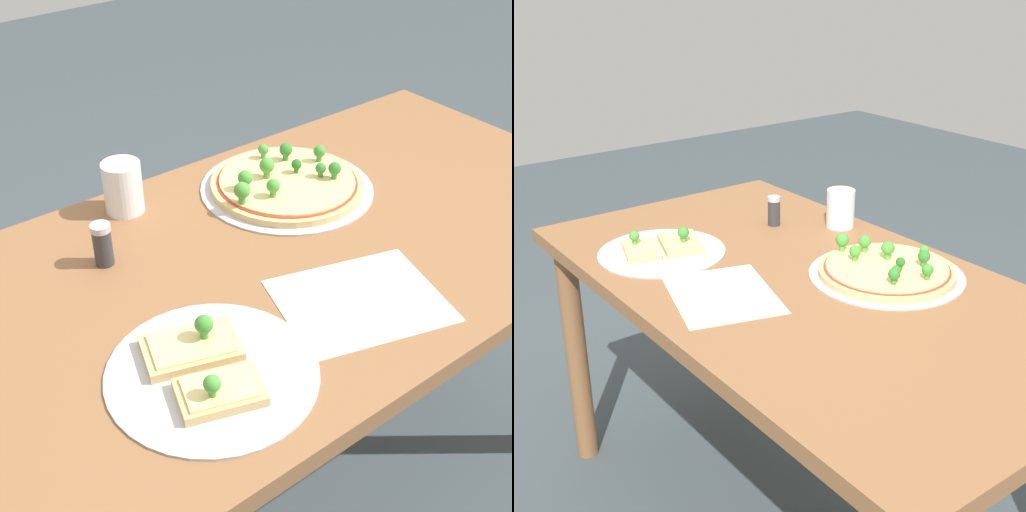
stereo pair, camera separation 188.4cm
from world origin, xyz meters
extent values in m
plane|color=#3D474C|center=(0.00, 0.00, 0.00)|extent=(8.00, 8.00, 0.00)
cube|color=brown|center=(0.00, 0.00, 0.71)|extent=(1.38, 0.76, 0.04)
cylinder|color=brown|center=(0.63, 0.32, 0.35)|extent=(0.06, 0.06, 0.70)
cylinder|color=#B7B7BC|center=(0.10, 0.17, 0.73)|extent=(0.36, 0.36, 0.00)
cylinder|color=#DBB775|center=(0.10, 0.17, 0.74)|extent=(0.32, 0.32, 0.01)
cylinder|color=#B73823|center=(0.10, 0.17, 0.75)|extent=(0.29, 0.29, 0.00)
cylinder|color=#EFD684|center=(0.10, 0.17, 0.75)|extent=(0.28, 0.28, 0.00)
sphere|color=#479338|center=(0.12, 0.27, 0.78)|extent=(0.02, 0.02, 0.02)
cylinder|color=#51973E|center=(0.12, 0.27, 0.76)|extent=(0.01, 0.01, 0.01)
sphere|color=#337A2D|center=(0.16, 0.13, 0.78)|extent=(0.02, 0.02, 0.02)
cylinder|color=#3F8136|center=(0.16, 0.13, 0.76)|extent=(0.01, 0.01, 0.01)
sphere|color=#337A2D|center=(0.18, 0.11, 0.78)|extent=(0.03, 0.03, 0.03)
cylinder|color=#3F8136|center=(0.18, 0.11, 0.76)|extent=(0.01, 0.01, 0.01)
sphere|color=#3D8933|center=(0.20, 0.18, 0.78)|extent=(0.03, 0.03, 0.03)
cylinder|color=#488E3A|center=(0.20, 0.18, 0.76)|extent=(0.01, 0.01, 0.01)
sphere|color=#479338|center=(0.07, 0.20, 0.78)|extent=(0.03, 0.03, 0.03)
cylinder|color=#51973E|center=(0.07, 0.20, 0.76)|extent=(0.01, 0.01, 0.01)
sphere|color=#286B23|center=(0.13, 0.17, 0.78)|extent=(0.02, 0.02, 0.02)
cylinder|color=#37742D|center=(0.13, 0.17, 0.76)|extent=(0.01, 0.01, 0.01)
sphere|color=#479338|center=(0.03, 0.13, 0.78)|extent=(0.03, 0.03, 0.03)
cylinder|color=#51973E|center=(0.03, 0.13, 0.76)|extent=(0.01, 0.01, 0.01)
sphere|color=#479338|center=(0.01, 0.18, 0.78)|extent=(0.03, 0.03, 0.03)
cylinder|color=#51973E|center=(0.01, 0.18, 0.76)|extent=(0.01, 0.01, 0.01)
sphere|color=#337A2D|center=(0.15, 0.23, 0.78)|extent=(0.03, 0.03, 0.03)
cylinder|color=#3F8136|center=(0.15, 0.23, 0.76)|extent=(0.01, 0.01, 0.01)
sphere|color=#479338|center=(-0.03, 0.15, 0.79)|extent=(0.03, 0.03, 0.03)
cylinder|color=#51973E|center=(-0.03, 0.15, 0.76)|extent=(0.01, 0.01, 0.01)
cylinder|color=#B7B7BC|center=(-0.33, -0.18, 0.73)|extent=(0.32, 0.32, 0.00)
cube|color=#DBB775|center=(-0.35, -0.23, 0.74)|extent=(0.14, 0.12, 0.02)
cube|color=#EFD684|center=(-0.35, -0.23, 0.75)|extent=(0.12, 0.10, 0.00)
sphere|color=#479338|center=(-0.37, -0.24, 0.78)|extent=(0.03, 0.03, 0.03)
cylinder|color=#51973E|center=(-0.37, -0.24, 0.76)|extent=(0.01, 0.01, 0.01)
cube|color=#DBB775|center=(-0.33, -0.13, 0.74)|extent=(0.17, 0.13, 0.02)
cube|color=#EFD684|center=(-0.33, -0.13, 0.75)|extent=(0.14, 0.11, 0.00)
sphere|color=#3D8933|center=(-0.31, -0.13, 0.78)|extent=(0.03, 0.03, 0.03)
cylinder|color=#488E3A|center=(-0.31, -0.13, 0.76)|extent=(0.01, 0.01, 0.01)
cylinder|color=white|center=(-0.21, 0.30, 0.78)|extent=(0.08, 0.08, 0.10)
cylinder|color=#333338|center=(-0.32, 0.16, 0.77)|extent=(0.03, 0.03, 0.07)
cylinder|color=#B2B2B7|center=(-0.32, 0.16, 0.81)|extent=(0.04, 0.04, 0.01)
cube|color=silver|center=(-0.04, -0.19, 0.73)|extent=(0.32, 0.28, 0.00)
camera|label=1|loc=(-0.74, -0.81, 1.48)|focal=50.00mm
camera|label=2|loc=(1.13, -0.95, 1.41)|focal=50.00mm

